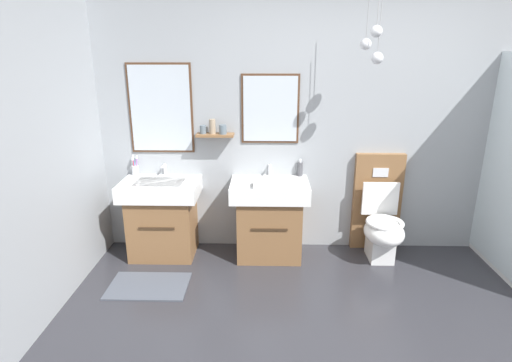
{
  "coord_description": "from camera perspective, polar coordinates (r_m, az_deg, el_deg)",
  "views": [
    {
      "loc": [
        -0.73,
        -2.18,
        1.96
      ],
      "look_at": [
        -0.82,
        1.47,
        0.79
      ],
      "focal_mm": 28.81,
      "sensor_mm": 36.0,
      "label": 1
    }
  ],
  "objects": [
    {
      "name": "wall_back",
      "position": [
        4.12,
        11.51,
        7.83
      ],
      "size": [
        4.95,
        0.64,
        2.55
      ],
      "color": "#999EA3",
      "rests_on": "ground"
    },
    {
      "name": "bath_mat",
      "position": [
        3.8,
        -14.68,
        -13.9
      ],
      "size": [
        0.68,
        0.44,
        0.01
      ],
      "primitive_type": "cube",
      "color": "#474C56",
      "rests_on": "ground"
    },
    {
      "name": "vanity_sink_left",
      "position": [
        4.15,
        -12.85,
        -4.69
      ],
      "size": [
        0.74,
        0.53,
        0.77
      ],
      "color": "brown",
      "rests_on": "ground"
    },
    {
      "name": "tap_on_left_sink",
      "position": [
        4.19,
        -12.6,
        1.77
      ],
      "size": [
        0.03,
        0.13,
        0.11
      ],
      "color": "silver",
      "rests_on": "vanity_sink_left"
    },
    {
      "name": "vanity_sink_right",
      "position": [
        4.02,
        1.86,
        -4.95
      ],
      "size": [
        0.74,
        0.53,
        0.77
      ],
      "color": "brown",
      "rests_on": "ground"
    },
    {
      "name": "tap_on_right_sink",
      "position": [
        4.07,
        1.9,
        1.71
      ],
      "size": [
        0.03,
        0.13,
        0.11
      ],
      "color": "silver",
      "rests_on": "vanity_sink_right"
    },
    {
      "name": "toilet",
      "position": [
        4.21,
        16.84,
        -5.18
      ],
      "size": [
        0.48,
        0.63,
        1.0
      ],
      "color": "brown",
      "rests_on": "ground"
    },
    {
      "name": "toothbrush_cup",
      "position": [
        4.26,
        -16.42,
        1.54
      ],
      "size": [
        0.07,
        0.07,
        0.21
      ],
      "color": "silver",
      "rests_on": "vanity_sink_left"
    },
    {
      "name": "soap_dispenser",
      "position": [
        4.08,
        6.13,
        1.69
      ],
      "size": [
        0.06,
        0.06,
        0.17
      ],
      "color": "#4C4C51",
      "rests_on": "vanity_sink_right"
    },
    {
      "name": "folded_hand_towel",
      "position": [
        3.73,
        1.32,
        -0.55
      ],
      "size": [
        0.22,
        0.16,
        0.04
      ],
      "primitive_type": "cube",
      "color": "white",
      "rests_on": "vanity_sink_right"
    }
  ]
}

